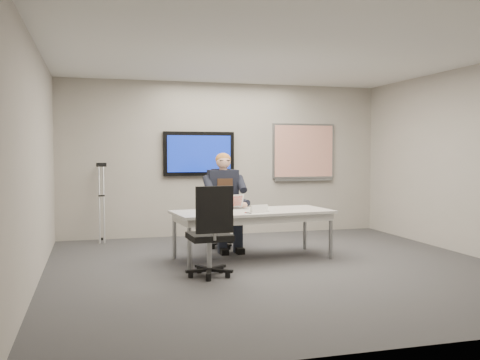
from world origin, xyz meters
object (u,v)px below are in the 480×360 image
object	(u,v)px
office_chair_near	(210,249)
conference_table	(253,216)
seated_person	(226,211)
office_chair_far	(222,227)
laptop	(236,206)

from	to	relation	value
office_chair_near	conference_table	bearing A→B (deg)	-133.91
conference_table	office_chair_near	xyz separation A→B (m)	(-0.83, -0.96, -0.26)
conference_table	seated_person	xyz separation A→B (m)	(-0.20, 0.79, -0.00)
conference_table	office_chair_far	xyz separation A→B (m)	(-0.20, 1.06, -0.30)
office_chair_near	seated_person	distance (m)	1.88
office_chair_far	conference_table	bearing A→B (deg)	-75.70
conference_table	seated_person	distance (m)	0.81
office_chair_near	laptop	xyz separation A→B (m)	(0.65, 1.22, 0.39)
office_chair_far	laptop	distance (m)	0.91
conference_table	laptop	bearing A→B (deg)	119.33
seated_person	laptop	size ratio (longest dim) A/B	4.49
seated_person	laptop	xyz separation A→B (m)	(0.02, -0.53, 0.13)
conference_table	office_chair_far	size ratio (longest dim) A/B	2.30
conference_table	laptop	xyz separation A→B (m)	(-0.18, 0.26, 0.13)
laptop	office_chair_far	bearing A→B (deg)	76.91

